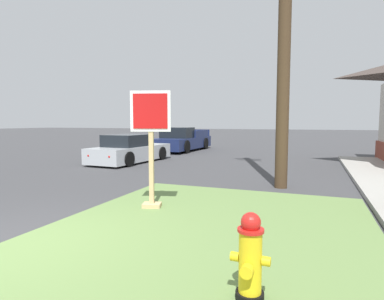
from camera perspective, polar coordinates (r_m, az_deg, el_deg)
ground_plane at (r=5.30m, az=-30.43°, el=-15.38°), size 160.00×160.00×0.00m
grass_corner_patch at (r=5.43m, az=3.65°, el=-13.77°), size 5.16×5.85×0.08m
fire_hydrant at (r=3.24m, az=10.43°, el=-18.78°), size 0.38×0.34×0.86m
stop_sign at (r=6.32m, az=-7.37°, el=0.11°), size 0.77×0.37×2.32m
manhole_cover at (r=7.52m, az=-7.86°, el=-8.72°), size 0.70×0.70×0.02m
parked_sedan_silver at (r=14.47m, az=-11.07°, el=-0.03°), size 2.00×4.40×1.25m
pickup_truck_navy at (r=19.97m, az=-1.88°, el=1.64°), size 2.21×5.41×1.48m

